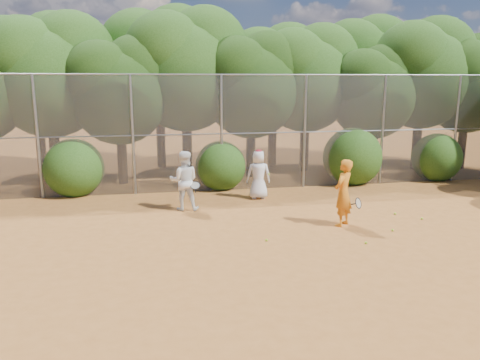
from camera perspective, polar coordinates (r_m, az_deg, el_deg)
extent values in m
plane|color=#9D5923|center=(11.18, 7.47, -7.98)|extent=(80.00, 80.00, 0.00)
cylinder|color=gray|center=(16.49, -23.45, 4.77)|extent=(0.09, 0.09, 4.00)
cylinder|color=gray|center=(16.09, -12.95, 5.30)|extent=(0.09, 0.09, 4.00)
cylinder|color=gray|center=(16.24, -2.27, 5.65)|extent=(0.09, 0.09, 4.00)
cylinder|color=gray|center=(16.93, 7.88, 5.81)|extent=(0.09, 0.09, 4.00)
cylinder|color=gray|center=(18.10, 16.98, 5.80)|extent=(0.09, 0.09, 4.00)
cylinder|color=gray|center=(19.66, 24.81, 5.67)|extent=(0.09, 0.09, 4.00)
cylinder|color=gray|center=(16.31, 1.24, 12.73)|extent=(20.00, 0.05, 0.05)
cylinder|color=gray|center=(16.41, 1.21, 5.73)|extent=(20.00, 0.04, 0.04)
cube|color=slate|center=(16.41, 1.21, 5.73)|extent=(20.00, 0.02, 4.00)
cylinder|color=black|center=(19.01, -21.64, 3.50)|extent=(0.38, 0.38, 2.52)
sphere|color=#214711|center=(18.84, -22.23, 10.94)|extent=(4.03, 4.03, 4.03)
sphere|color=#214711|center=(19.11, -19.79, 14.16)|extent=(3.23, 3.23, 3.23)
sphere|color=#214711|center=(18.71, -24.78, 13.21)|extent=(3.02, 3.02, 3.02)
cylinder|color=black|center=(18.02, -14.18, 3.00)|extent=(0.36, 0.36, 2.17)
sphere|color=black|center=(17.82, -14.54, 9.76)|extent=(3.47, 3.47, 3.47)
sphere|color=black|center=(18.13, -12.37, 12.64)|extent=(2.78, 2.78, 2.78)
sphere|color=black|center=(17.60, -16.73, 11.88)|extent=(2.60, 2.60, 2.60)
cylinder|color=black|center=(18.98, -6.48, 4.48)|extent=(0.39, 0.39, 2.66)
sphere|color=#214711|center=(18.82, -6.67, 12.37)|extent=(4.26, 4.26, 4.26)
sphere|color=#214711|center=(19.36, -4.23, 15.56)|extent=(3.40, 3.40, 3.40)
sphere|color=#214711|center=(18.49, -9.05, 14.95)|extent=(3.19, 3.19, 3.19)
cylinder|color=black|center=(18.76, 1.33, 3.87)|extent=(0.37, 0.37, 2.27)
sphere|color=black|center=(18.57, 1.36, 10.69)|extent=(3.64, 3.64, 3.64)
sphere|color=black|center=(19.09, 3.34, 13.45)|extent=(2.91, 2.91, 2.91)
sphere|color=black|center=(18.18, -0.46, 12.96)|extent=(2.73, 2.73, 2.73)
cylinder|color=black|center=(20.16, 7.85, 4.59)|extent=(0.38, 0.38, 2.45)
sphere|color=#214711|center=(20.00, 8.05, 11.42)|extent=(3.92, 3.92, 3.92)
sphere|color=#214711|center=(20.64, 9.91, 14.10)|extent=(3.14, 3.14, 3.14)
sphere|color=#214711|center=(19.52, 6.43, 13.75)|extent=(2.94, 2.94, 2.94)
cylinder|color=black|center=(20.21, 15.49, 3.78)|extent=(0.36, 0.36, 2.10)
sphere|color=black|center=(20.03, 15.83, 9.61)|extent=(3.36, 3.36, 3.36)
sphere|color=black|center=(20.62, 17.26, 11.92)|extent=(2.69, 2.69, 2.69)
sphere|color=black|center=(19.54, 14.69, 11.59)|extent=(2.52, 2.52, 2.52)
cylinder|color=black|center=(21.89, 20.76, 4.69)|extent=(0.39, 0.39, 2.59)
sphere|color=#214711|center=(21.75, 21.27, 11.33)|extent=(4.14, 4.14, 4.14)
sphere|color=#214711|center=(22.56, 22.75, 13.85)|extent=(3.32, 3.32, 3.32)
sphere|color=#214711|center=(21.13, 20.17, 13.66)|extent=(3.11, 3.11, 3.11)
cylinder|color=black|center=(22.77, 25.45, 4.20)|extent=(0.37, 0.37, 2.31)
sphere|color=black|center=(22.61, 25.97, 9.88)|extent=(3.70, 3.70, 3.70)
sphere|color=black|center=(23.35, 27.13, 12.08)|extent=(2.96, 2.96, 2.96)
sphere|color=black|center=(22.01, 25.19, 11.86)|extent=(2.77, 2.77, 2.77)
cylinder|color=black|center=(21.44, -23.14, 4.41)|extent=(0.39, 0.39, 2.62)
sphere|color=#214711|center=(21.29, -23.72, 11.27)|extent=(4.20, 4.20, 4.20)
sphere|color=#214711|center=(21.57, -21.47, 14.25)|extent=(3.36, 3.36, 3.36)
sphere|color=#214711|center=(21.18, -26.09, 13.35)|extent=(3.15, 3.15, 3.15)
cylinder|color=black|center=(21.11, -9.64, 5.34)|extent=(0.40, 0.40, 2.80)
sphere|color=#214711|center=(20.98, -9.91, 12.80)|extent=(4.48, 4.48, 4.48)
sphere|color=#214711|center=(21.50, -7.56, 15.84)|extent=(3.58, 3.58, 3.58)
sphere|color=#214711|center=(20.68, -12.24, 15.21)|extent=(3.36, 3.36, 3.36)
cylinder|color=black|center=(21.40, 3.95, 5.19)|extent=(0.38, 0.38, 2.52)
sphere|color=#214711|center=(21.25, 4.05, 11.82)|extent=(4.03, 4.03, 4.03)
sphere|color=#214711|center=(21.87, 5.93, 14.43)|extent=(3.23, 3.23, 3.23)
sphere|color=#214711|center=(20.80, 2.36, 14.05)|extent=(3.02, 3.02, 3.02)
cylinder|color=black|center=(23.47, 14.34, 5.71)|extent=(0.40, 0.40, 2.73)
sphere|color=#214711|center=(23.34, 14.69, 12.25)|extent=(4.37, 4.37, 4.37)
sphere|color=#214711|center=(24.14, 16.33, 14.74)|extent=(3.49, 3.49, 3.49)
sphere|color=#214711|center=(22.75, 13.37, 14.53)|extent=(3.28, 3.28, 3.28)
sphere|color=#214711|center=(16.73, -19.60, 1.69)|extent=(2.00, 2.00, 2.00)
sphere|color=#214711|center=(16.69, -2.39, 2.01)|extent=(1.80, 1.80, 1.80)
sphere|color=#214711|center=(18.05, 13.55, 3.09)|extent=(2.20, 2.20, 2.20)
sphere|color=#214711|center=(19.75, 22.86, 2.79)|extent=(1.90, 1.90, 1.90)
imported|color=orange|center=(12.66, 12.47, -1.54)|extent=(0.77, 0.76, 1.80)
torus|color=black|center=(12.68, 14.23, -2.75)|extent=(0.31, 0.29, 0.30)
cylinder|color=black|center=(12.78, 13.37, -2.91)|extent=(0.20, 0.23, 0.12)
imported|color=white|center=(15.25, 2.27, 0.67)|extent=(0.83, 0.59, 1.60)
ellipsoid|color=red|center=(15.12, 2.30, 3.51)|extent=(0.22, 0.22, 0.13)
sphere|color=#ABD126|center=(15.12, 3.55, 0.74)|extent=(0.07, 0.07, 0.07)
imported|color=white|center=(13.99, -6.84, -0.08)|extent=(0.95, 0.78, 1.78)
torus|color=black|center=(13.73, -5.49, -0.66)|extent=(0.34, 0.29, 0.21)
cylinder|color=black|center=(13.91, -5.45, -1.20)|extent=(0.06, 0.21, 0.23)
sphere|color=#ABD126|center=(14.28, 18.39, -3.91)|extent=(0.07, 0.07, 0.07)
sphere|color=#ABD126|center=(14.03, 21.29, -4.41)|extent=(0.07, 0.07, 0.07)
sphere|color=#ABD126|center=(11.59, 15.10, -7.40)|extent=(0.07, 0.07, 0.07)
sphere|color=#ABD126|center=(12.72, 18.10, -5.83)|extent=(0.07, 0.07, 0.07)
sphere|color=#ABD126|center=(11.40, 3.25, -7.31)|extent=(0.07, 0.07, 0.07)
sphere|color=#ABD126|center=(15.85, 12.69, -2.03)|extent=(0.07, 0.07, 0.07)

